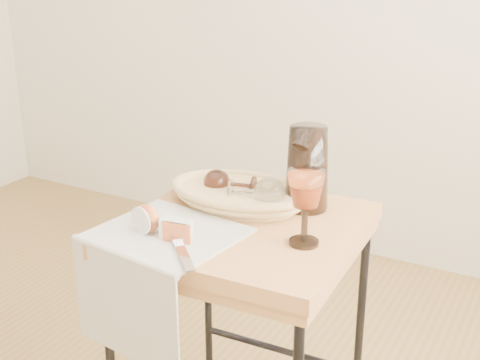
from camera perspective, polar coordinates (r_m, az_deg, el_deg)
The scene contains 10 objects.
side_table at distance 1.79m, azimuth 0.32°, elevation -14.41°, with size 0.57×0.57×0.72m, color brown, non-canonical shape.
tea_towel at distance 1.56m, azimuth -6.58°, elevation -4.80°, with size 0.33×0.30×0.01m, color silver.
bread_basket at distance 1.71m, azimuth -0.05°, elevation -1.41°, with size 0.35×0.24×0.05m, color #B89047, non-canonical shape.
goblet_lying_a at distance 1.73m, azimuth -0.70°, elevation -0.38°, with size 0.12×0.07×0.07m, color #46251C, non-canonical shape.
goblet_lying_b at distance 1.66m, azimuth 1.15°, elevation -1.06°, with size 0.14×0.08×0.08m, color white, non-canonical shape.
pitcher at distance 1.67m, azimuth 6.05°, elevation 1.08°, with size 0.16×0.24×0.27m, color black, non-canonical shape.
wine_goblet at distance 1.47m, azimuth 5.87°, elevation -2.51°, with size 0.09×0.09×0.18m, color white, non-canonical shape.
apple_half at distance 1.55m, azimuth -8.27°, elevation -3.40°, with size 0.08×0.04×0.07m, color red.
apple_wedge at distance 1.51m, azimuth -5.75°, elevation -4.41°, with size 0.07×0.04×0.05m, color silver.
table_knife at distance 1.48m, azimuth -5.58°, elevation -5.52°, with size 0.26×0.03×0.02m, color silver, non-canonical shape.
Camera 1 is at (1.25, -0.90, 1.38)m, focal length 47.50 mm.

